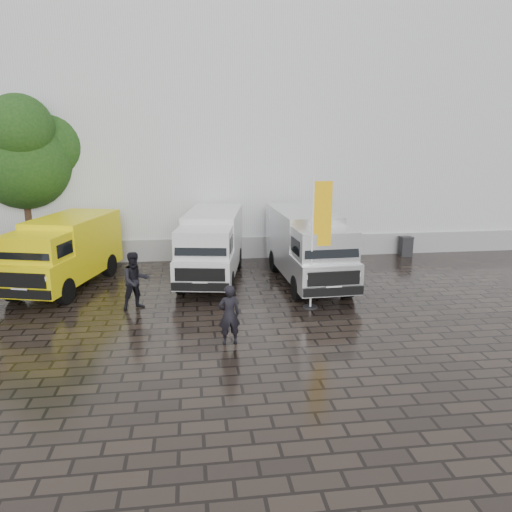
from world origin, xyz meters
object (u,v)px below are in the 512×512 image
(van_white, at_px, (211,247))
(person_tent, at_px, (135,281))
(flagpole, at_px, (318,237))
(van_silver, at_px, (308,248))
(wheelie_bin, at_px, (406,246))
(van_yellow, at_px, (64,254))
(person_front, at_px, (229,315))

(van_white, height_order, person_tent, van_white)
(flagpole, relative_size, person_tent, 2.28)
(van_silver, bearing_deg, flagpole, -99.97)
(flagpole, xyz_separation_m, wheelie_bin, (6.09, 6.61, -1.96))
(van_yellow, relative_size, van_silver, 0.90)
(van_silver, xyz_separation_m, wheelie_bin, (5.70, 3.70, -0.90))
(van_white, bearing_deg, person_front, -78.42)
(wheelie_bin, relative_size, person_tent, 0.49)
(person_front, xyz_separation_m, person_tent, (-2.86, 3.30, 0.11))
(van_silver, distance_m, person_tent, 6.78)
(flagpole, height_order, wheelie_bin, flagpole)
(van_white, bearing_deg, person_tent, -119.60)
(van_white, distance_m, flagpole, 5.24)
(wheelie_bin, height_order, person_tent, person_tent)
(van_silver, height_order, flagpole, flagpole)
(van_silver, xyz_separation_m, person_front, (-3.53, -5.54, -0.52))
(van_yellow, xyz_separation_m, wheelie_bin, (14.99, 3.13, -0.84))
(van_yellow, xyz_separation_m, flagpole, (8.90, -3.47, 1.12))
(van_silver, distance_m, person_front, 6.59)
(van_white, distance_m, person_tent, 4.21)
(van_white, xyz_separation_m, person_tent, (-2.67, -3.24, -0.35))
(van_silver, height_order, person_tent, van_silver)
(van_white, height_order, van_silver, van_silver)
(wheelie_bin, bearing_deg, van_yellow, -166.08)
(van_yellow, relative_size, wheelie_bin, 6.00)
(van_white, distance_m, wheelie_bin, 9.83)
(flagpole, bearing_deg, wheelie_bin, 47.32)
(van_silver, height_order, person_front, van_silver)
(wheelie_bin, distance_m, person_tent, 13.47)
(van_silver, xyz_separation_m, flagpole, (-0.40, -2.91, 1.06))
(van_yellow, relative_size, van_white, 0.93)
(wheelie_bin, bearing_deg, person_front, -132.84)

